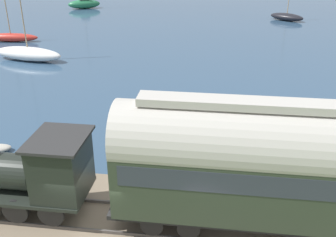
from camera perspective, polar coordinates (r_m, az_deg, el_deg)
The scene contains 10 objects.
ground_plane at distance 14.81m, azimuth -10.34°, elevation -15.94°, with size 200.00×200.00×0.00m, color #516B38.
harbor_water at distance 54.75m, azimuth 3.41°, elevation 14.79°, with size 80.00×80.00×0.01m.
rail_embankment at distance 14.77m, azimuth -10.20°, elevation -14.65°, with size 5.41×56.00×0.67m.
steam_locomotive at distance 14.40m, azimuth -19.30°, elevation -7.15°, with size 2.18×5.19×3.31m.
passenger_coach at distance 12.59m, azimuth 13.46°, elevation -6.26°, with size 2.32×9.62×4.63m.
sailboat_white at distance 35.66m, azimuth -19.63°, elevation 8.88°, with size 2.71×6.39×8.88m.
sailboat_green at distance 60.79m, azimuth -12.09°, elevation 16.01°, with size 3.39×4.85×9.16m.
sailboat_black at distance 52.85m, azimuth 16.85°, elevation 13.96°, with size 3.71×4.48×6.09m.
sailboat_red at distance 43.04m, azimuth -21.83°, elevation 10.91°, with size 1.52×5.53×5.82m.
rowboat_off_pier at distance 23.89m, azimuth 8.72°, elevation 1.67°, with size 2.05×1.79×0.54m.
Camera 1 is at (-10.56, -3.98, 9.59)m, focal length 42.00 mm.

